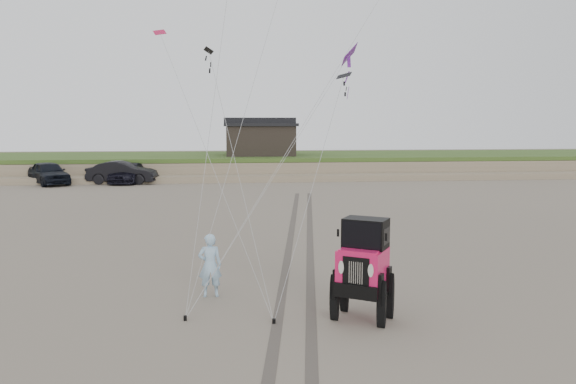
{
  "coord_description": "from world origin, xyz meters",
  "views": [
    {
      "loc": [
        -0.71,
        -13.54,
        4.68
      ],
      "look_at": [
        1.0,
        3.0,
        2.6
      ],
      "focal_mm": 35.0,
      "sensor_mm": 36.0,
      "label": 1
    }
  ],
  "objects_px": {
    "truck_b": "(122,172)",
    "man": "(210,265)",
    "truck_c": "(129,173)",
    "truck_a": "(49,173)",
    "cabin": "(260,138)",
    "jeep": "(363,280)"
  },
  "relations": [
    {
      "from": "truck_b",
      "to": "truck_c",
      "type": "height_order",
      "value": "truck_b"
    },
    {
      "from": "truck_a",
      "to": "jeep",
      "type": "distance_m",
      "value": 35.31
    },
    {
      "from": "cabin",
      "to": "truck_c",
      "type": "xyz_separation_m",
      "value": [
        -10.52,
        -6.1,
        -2.49
      ]
    },
    {
      "from": "cabin",
      "to": "truck_c",
      "type": "height_order",
      "value": "cabin"
    },
    {
      "from": "cabin",
      "to": "truck_b",
      "type": "height_order",
      "value": "cabin"
    },
    {
      "from": "truck_c",
      "to": "man",
      "type": "xyz_separation_m",
      "value": [
        7.23,
        -29.63,
        0.12
      ]
    },
    {
      "from": "truck_b",
      "to": "jeep",
      "type": "bearing_deg",
      "value": -153.24
    },
    {
      "from": "cabin",
      "to": "truck_c",
      "type": "bearing_deg",
      "value": -149.89
    },
    {
      "from": "truck_a",
      "to": "man",
      "type": "distance_m",
      "value": 31.74
    },
    {
      "from": "jeep",
      "to": "man",
      "type": "distance_m",
      "value": 4.25
    },
    {
      "from": "truck_b",
      "to": "man",
      "type": "distance_m",
      "value": 29.91
    },
    {
      "from": "truck_a",
      "to": "truck_b",
      "type": "relative_size",
      "value": 0.98
    },
    {
      "from": "truck_a",
      "to": "truck_c",
      "type": "height_order",
      "value": "truck_a"
    },
    {
      "from": "truck_a",
      "to": "truck_c",
      "type": "bearing_deg",
      "value": -26.38
    },
    {
      "from": "man",
      "to": "truck_b",
      "type": "bearing_deg",
      "value": -77.24
    },
    {
      "from": "man",
      "to": "truck_a",
      "type": "bearing_deg",
      "value": -67.72
    },
    {
      "from": "truck_b",
      "to": "jeep",
      "type": "relative_size",
      "value": 1.0
    },
    {
      "from": "jeep",
      "to": "truck_a",
      "type": "bearing_deg",
      "value": 149.44
    },
    {
      "from": "truck_c",
      "to": "truck_b",
      "type": "bearing_deg",
      "value": -110.45
    },
    {
      "from": "truck_c",
      "to": "man",
      "type": "relative_size",
      "value": 2.98
    },
    {
      "from": "cabin",
      "to": "man",
      "type": "height_order",
      "value": "cabin"
    },
    {
      "from": "truck_b",
      "to": "man",
      "type": "bearing_deg",
      "value": -158.41
    }
  ]
}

